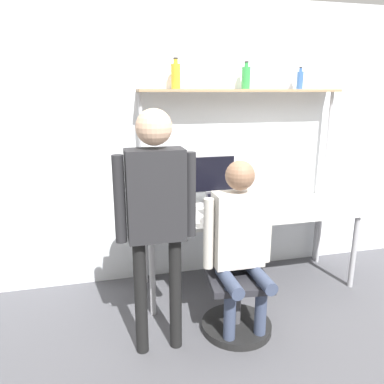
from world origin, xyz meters
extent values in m
plane|color=#4C4C51|center=(0.00, 0.00, 0.00)|extent=(12.00, 12.00, 0.00)
cube|color=silver|center=(0.00, 0.81, 1.35)|extent=(8.00, 0.06, 2.70)
cube|color=silver|center=(0.00, 0.40, 0.75)|extent=(2.07, 0.76, 0.03)
cylinder|color=#A5A5AA|center=(-0.98, 0.08, 0.37)|extent=(0.05, 0.05, 0.74)
cylinder|color=#A5A5AA|center=(0.98, 0.08, 0.37)|extent=(0.05, 0.05, 0.74)
cylinder|color=#A5A5AA|center=(-0.98, 0.72, 0.37)|extent=(0.05, 0.05, 0.74)
cylinder|color=#A5A5AA|center=(0.98, 0.72, 0.37)|extent=(0.05, 0.05, 0.74)
cube|color=#997A56|center=(0.00, 0.65, 1.87)|extent=(1.97, 0.25, 0.02)
cylinder|color=#B2B2B7|center=(-0.96, 0.65, 0.94)|extent=(0.04, 0.04, 1.88)
cylinder|color=#B2B2B7|center=(0.96, 0.65, 0.94)|extent=(0.04, 0.04, 1.88)
cylinder|color=#B7B7BC|center=(-0.33, 0.63, 0.77)|extent=(0.21, 0.21, 0.01)
cylinder|color=#B7B7BC|center=(-0.33, 0.63, 0.85)|extent=(0.06, 0.06, 0.13)
cube|color=#B7B7BC|center=(-0.33, 0.64, 1.08)|extent=(0.54, 0.01, 0.36)
cube|color=black|center=(-0.33, 0.63, 1.08)|extent=(0.52, 0.02, 0.34)
cube|color=#333338|center=(-0.30, 0.21, 0.77)|extent=(0.29, 0.23, 0.01)
cube|color=black|center=(-0.30, 0.20, 0.78)|extent=(0.25, 0.12, 0.00)
cube|color=#333338|center=(-0.30, 0.29, 0.88)|extent=(0.29, 0.09, 0.22)
cube|color=black|center=(-0.30, 0.28, 0.88)|extent=(0.26, 0.07, 0.19)
cube|color=silver|center=(-0.04, 0.24, 0.77)|extent=(0.07, 0.15, 0.01)
cube|color=black|center=(-0.04, 0.24, 0.78)|extent=(0.06, 0.13, 0.00)
cylinder|color=black|center=(-0.36, -0.30, 0.03)|extent=(0.56, 0.56, 0.06)
cylinder|color=#4C4C51|center=(-0.36, -0.30, 0.24)|extent=(0.06, 0.06, 0.36)
cube|color=#26262B|center=(-0.36, -0.30, 0.45)|extent=(0.51, 0.51, 0.05)
cube|color=#26262B|center=(-0.33, -0.09, 0.70)|extent=(0.42, 0.09, 0.45)
cylinder|color=#38425B|center=(-0.48, -0.47, 0.24)|extent=(0.09, 0.09, 0.47)
cylinder|color=#38425B|center=(-0.23, -0.47, 0.24)|extent=(0.09, 0.09, 0.47)
cylinder|color=#38425B|center=(-0.48, -0.44, 0.52)|extent=(0.10, 0.38, 0.10)
cylinder|color=#38425B|center=(-0.23, -0.44, 0.52)|extent=(0.10, 0.38, 0.10)
cube|color=beige|center=(-0.36, -0.27, 0.85)|extent=(0.38, 0.20, 0.57)
cylinder|color=beige|center=(-0.59, -0.27, 0.83)|extent=(0.08, 0.08, 0.55)
cylinder|color=beige|center=(-0.12, -0.27, 0.83)|extent=(0.08, 0.08, 0.55)
sphere|color=#8C664C|center=(-0.36, -0.27, 1.27)|extent=(0.22, 0.22, 0.22)
cylinder|color=black|center=(-1.12, -0.37, 0.44)|extent=(0.09, 0.09, 0.88)
cylinder|color=black|center=(-0.87, -0.37, 0.44)|extent=(0.09, 0.09, 0.88)
cube|color=#262628|center=(-0.99, -0.37, 1.19)|extent=(0.39, 0.20, 0.62)
cylinder|color=#262628|center=(-1.23, -0.37, 1.17)|extent=(0.08, 0.08, 0.59)
cylinder|color=#262628|center=(-0.76, -0.37, 1.17)|extent=(0.08, 0.08, 0.59)
sphere|color=#D8AD8C|center=(-0.99, -0.37, 1.64)|extent=(0.24, 0.24, 0.24)
cylinder|color=#335999|center=(0.59, 0.65, 1.96)|extent=(0.06, 0.06, 0.17)
cylinder|color=#335999|center=(0.59, 0.65, 2.06)|extent=(0.03, 0.03, 0.03)
cylinder|color=black|center=(0.59, 0.65, 2.08)|extent=(0.03, 0.03, 0.01)
cylinder|color=gold|center=(-0.64, 0.65, 1.98)|extent=(0.08, 0.08, 0.21)
cylinder|color=gold|center=(-0.64, 0.65, 2.11)|extent=(0.04, 0.04, 0.04)
cylinder|color=black|center=(-0.64, 0.65, 2.14)|extent=(0.04, 0.04, 0.01)
cylinder|color=#2D8C3F|center=(0.03, 0.65, 1.98)|extent=(0.08, 0.08, 0.20)
cylinder|color=#2D8C3F|center=(0.03, 0.65, 2.10)|extent=(0.04, 0.04, 0.04)
cylinder|color=black|center=(0.03, 0.65, 2.12)|extent=(0.04, 0.04, 0.01)
camera|label=1|loc=(-1.34, -2.76, 1.86)|focal=35.00mm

